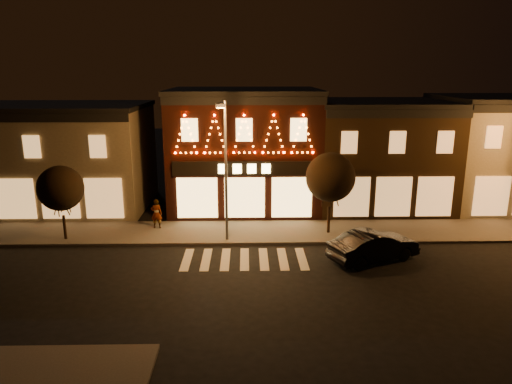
{
  "coord_description": "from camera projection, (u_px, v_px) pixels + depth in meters",
  "views": [
    {
      "loc": [
        0.11,
        -18.88,
        9.61
      ],
      "look_at": [
        0.6,
        4.0,
        3.62
      ],
      "focal_mm": 33.08,
      "sensor_mm": 36.0,
      "label": 1
    }
  ],
  "objects": [
    {
      "name": "dark_sedan",
      "position": [
        374.0,
        246.0,
        24.21
      ],
      "size": [
        5.07,
        3.5,
        1.58
      ],
      "primitive_type": "imported",
      "rotation": [
        0.0,
        0.0,
        1.99
      ],
      "color": "black",
      "rests_on": "ground"
    },
    {
      "name": "ground",
      "position": [
        244.0,
        295.0,
        20.7
      ],
      "size": [
        120.0,
        120.0,
        0.0
      ],
      "primitive_type": "plane",
      "color": "black",
      "rests_on": "ground"
    },
    {
      "name": "building_left",
      "position": [
        59.0,
        156.0,
        33.03
      ],
      "size": [
        12.2,
        8.28,
        7.3
      ],
      "color": "#716850",
      "rests_on": "ground"
    },
    {
      "name": "building_right_b",
      "position": [
        504.0,
        151.0,
        33.62
      ],
      "size": [
        9.2,
        8.28,
        7.8
      ],
      "color": "#716850",
      "rests_on": "ground"
    },
    {
      "name": "building_right_a",
      "position": [
        378.0,
        154.0,
        33.47
      ],
      "size": [
        9.2,
        8.28,
        7.5
      ],
      "color": "#362413",
      "rests_on": "ground"
    },
    {
      "name": "building_pulp",
      "position": [
        245.0,
        149.0,
        33.16
      ],
      "size": [
        10.2,
        8.34,
        8.3
      ],
      "color": "black",
      "rests_on": "ground"
    },
    {
      "name": "sidewalk_far",
      "position": [
        278.0,
        232.0,
        28.46
      ],
      "size": [
        44.0,
        4.0,
        0.15
      ],
      "primitive_type": "cube",
      "color": "#47423D",
      "rests_on": "ground"
    },
    {
      "name": "tree_left",
      "position": [
        60.0,
        188.0,
        26.35
      ],
      "size": [
        2.55,
        2.55,
        4.27
      ],
      "rotation": [
        0.0,
        0.0,
        -0.13
      ],
      "color": "black",
      "rests_on": "sidewalk_far"
    },
    {
      "name": "pedestrian",
      "position": [
        156.0,
        214.0,
        28.73
      ],
      "size": [
        0.67,
        0.44,
        1.83
      ],
      "primitive_type": "imported",
      "rotation": [
        0.0,
        0.0,
        3.14
      ],
      "color": "gray",
      "rests_on": "sidewalk_far"
    },
    {
      "name": "streetlamp_mid",
      "position": [
        225.0,
        161.0,
        25.63
      ],
      "size": [
        0.51,
        1.8,
        7.83
      ],
      "rotation": [
        0.0,
        0.0,
        0.1
      ],
      "color": "#59595E",
      "rests_on": "sidewalk_far"
    },
    {
      "name": "tree_right",
      "position": [
        330.0,
        177.0,
        27.32
      ],
      "size": [
        2.88,
        2.88,
        4.81
      ],
      "rotation": [
        0.0,
        0.0,
        0.06
      ],
      "color": "black",
      "rests_on": "sidewalk_far"
    }
  ]
}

